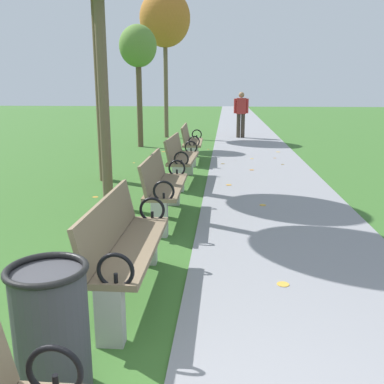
{
  "coord_description": "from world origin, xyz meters",
  "views": [
    {
      "loc": [
        0.36,
        -0.99,
        1.83
      ],
      "look_at": [
        -0.05,
        4.19,
        0.55
      ],
      "focal_mm": 40.08,
      "sensor_mm": 36.0,
      "label": 1
    }
  ],
  "objects_px": {
    "park_bench_2": "(125,245)",
    "tree_4": "(138,49)",
    "park_bench_3": "(163,186)",
    "tree_5": "(165,19)",
    "pedestrian_walking": "(241,112)",
    "park_bench_5": "(191,142)",
    "park_bench_4": "(181,158)",
    "trash_bin": "(52,332)"
  },
  "relations": [
    {
      "from": "park_bench_2",
      "to": "tree_4",
      "type": "relative_size",
      "value": 0.44
    },
    {
      "from": "park_bench_3",
      "to": "tree_4",
      "type": "relative_size",
      "value": 0.44
    },
    {
      "from": "park_bench_2",
      "to": "park_bench_3",
      "type": "xyz_separation_m",
      "value": [
        0.0,
        2.33,
        0.0
      ]
    },
    {
      "from": "park_bench_3",
      "to": "tree_5",
      "type": "height_order",
      "value": "tree_5"
    },
    {
      "from": "tree_4",
      "to": "pedestrian_walking",
      "type": "xyz_separation_m",
      "value": [
        3.18,
        2.55,
        -1.99
      ]
    },
    {
      "from": "park_bench_5",
      "to": "park_bench_4",
      "type": "bearing_deg",
      "value": -90.0
    },
    {
      "from": "park_bench_4",
      "to": "park_bench_5",
      "type": "bearing_deg",
      "value": 90.0
    },
    {
      "from": "tree_4",
      "to": "park_bench_3",
      "type": "bearing_deg",
      "value": -76.45
    },
    {
      "from": "tree_4",
      "to": "pedestrian_walking",
      "type": "distance_m",
      "value": 4.54
    },
    {
      "from": "tree_4",
      "to": "tree_5",
      "type": "distance_m",
      "value": 2.88
    },
    {
      "from": "pedestrian_walking",
      "to": "trash_bin",
      "type": "height_order",
      "value": "pedestrian_walking"
    },
    {
      "from": "park_bench_2",
      "to": "pedestrian_walking",
      "type": "height_order",
      "value": "pedestrian_walking"
    },
    {
      "from": "tree_4",
      "to": "pedestrian_walking",
      "type": "height_order",
      "value": "tree_4"
    },
    {
      "from": "park_bench_2",
      "to": "pedestrian_walking",
      "type": "distance_m",
      "value": 12.37
    },
    {
      "from": "park_bench_3",
      "to": "tree_5",
      "type": "bearing_deg",
      "value": 97.53
    },
    {
      "from": "park_bench_2",
      "to": "park_bench_3",
      "type": "distance_m",
      "value": 2.33
    },
    {
      "from": "park_bench_5",
      "to": "park_bench_2",
      "type": "bearing_deg",
      "value": -90.0
    },
    {
      "from": "park_bench_3",
      "to": "pedestrian_walking",
      "type": "distance_m",
      "value": 10.07
    },
    {
      "from": "tree_4",
      "to": "tree_5",
      "type": "relative_size",
      "value": 0.71
    },
    {
      "from": "park_bench_2",
      "to": "pedestrian_walking",
      "type": "xyz_separation_m",
      "value": [
        1.4,
        12.29,
        0.44
      ]
    },
    {
      "from": "park_bench_3",
      "to": "tree_4",
      "type": "bearing_deg",
      "value": 103.55
    },
    {
      "from": "park_bench_3",
      "to": "park_bench_5",
      "type": "distance_m",
      "value": 4.86
    },
    {
      "from": "park_bench_3",
      "to": "tree_4",
      "type": "distance_m",
      "value": 8.0
    },
    {
      "from": "park_bench_3",
      "to": "tree_4",
      "type": "height_order",
      "value": "tree_4"
    },
    {
      "from": "park_bench_5",
      "to": "tree_4",
      "type": "distance_m",
      "value": 3.95
    },
    {
      "from": "park_bench_5",
      "to": "tree_4",
      "type": "relative_size",
      "value": 0.45
    },
    {
      "from": "tree_4",
      "to": "tree_5",
      "type": "height_order",
      "value": "tree_5"
    },
    {
      "from": "park_bench_2",
      "to": "park_bench_5",
      "type": "relative_size",
      "value": 0.99
    },
    {
      "from": "park_bench_2",
      "to": "pedestrian_walking",
      "type": "bearing_deg",
      "value": 83.5
    },
    {
      "from": "park_bench_4",
      "to": "pedestrian_walking",
      "type": "relative_size",
      "value": 1.0
    },
    {
      "from": "tree_5",
      "to": "pedestrian_walking",
      "type": "bearing_deg",
      "value": -0.68
    },
    {
      "from": "park_bench_5",
      "to": "tree_4",
      "type": "xyz_separation_m",
      "value": [
        -1.79,
        2.55,
        2.44
      ]
    },
    {
      "from": "park_bench_3",
      "to": "tree_5",
      "type": "xyz_separation_m",
      "value": [
        -1.32,
        9.99,
        3.62
      ]
    },
    {
      "from": "pedestrian_walking",
      "to": "tree_4",
      "type": "bearing_deg",
      "value": -141.32
    },
    {
      "from": "park_bench_5",
      "to": "pedestrian_walking",
      "type": "height_order",
      "value": "pedestrian_walking"
    },
    {
      "from": "park_bench_4",
      "to": "tree_4",
      "type": "height_order",
      "value": "tree_4"
    },
    {
      "from": "tree_5",
      "to": "trash_bin",
      "type": "distance_m",
      "value": 14.13
    },
    {
      "from": "park_bench_3",
      "to": "tree_5",
      "type": "relative_size",
      "value": 0.31
    },
    {
      "from": "park_bench_4",
      "to": "tree_5",
      "type": "distance_m",
      "value": 8.52
    },
    {
      "from": "park_bench_3",
      "to": "pedestrian_walking",
      "type": "xyz_separation_m",
      "value": [
        1.4,
        9.96,
        0.44
      ]
    },
    {
      "from": "trash_bin",
      "to": "park_bench_2",
      "type": "bearing_deg",
      "value": 83.4
    },
    {
      "from": "park_bench_2",
      "to": "trash_bin",
      "type": "xyz_separation_m",
      "value": [
        -0.15,
        -1.27,
        -0.06
      ]
    }
  ]
}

